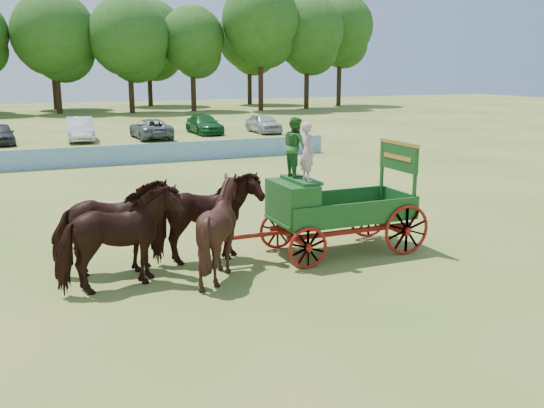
{
  "coord_description": "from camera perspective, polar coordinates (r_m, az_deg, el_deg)",
  "views": [
    {
      "loc": [
        -5.14,
        -14.18,
        5.01
      ],
      "look_at": [
        1.39,
        0.9,
        1.3
      ],
      "focal_mm": 40.0,
      "sensor_mm": 36.0,
      "label": 1
    }
  ],
  "objects": [
    {
      "name": "horse_lead_left",
      "position": [
        14.21,
        -14.16,
        -3.24
      ],
      "size": [
        3.03,
        1.82,
        2.39
      ],
      "primitive_type": "imported",
      "rotation": [
        0.0,
        0.0,
        1.77
      ],
      "color": "black",
      "rests_on": "ground"
    },
    {
      "name": "horse_lead_right",
      "position": [
        15.26,
        -14.84,
        -2.19
      ],
      "size": [
        2.91,
        1.46,
        2.39
      ],
      "primitive_type": "imported",
      "rotation": [
        0.0,
        0.0,
        1.51
      ],
      "color": "black",
      "rests_on": "ground"
    },
    {
      "name": "ground",
      "position": [
        15.89,
        -3.33,
        -5.68
      ],
      "size": [
        160.0,
        160.0,
        0.0
      ],
      "primitive_type": "plane",
      "color": "#9D9447",
      "rests_on": "ground"
    },
    {
      "name": "farm_dray",
      "position": [
        16.3,
        4.27,
        0.78
      ],
      "size": [
        6.0,
        2.0,
        3.75
      ],
      "color": "#A01E10",
      "rests_on": "ground"
    },
    {
      "name": "sponsor_banner",
      "position": [
        32.75,
        -15.98,
        4.36
      ],
      "size": [
        26.0,
        0.08,
        1.05
      ],
      "primitive_type": "cube",
      "color": "#1C6098",
      "rests_on": "ground"
    },
    {
      "name": "horse_wheel_left",
      "position": [
        14.75,
        -4.93,
        -2.3
      ],
      "size": [
        2.58,
        2.41,
        2.4
      ],
      "primitive_type": "imported",
      "rotation": [
        0.0,
        0.0,
        1.82
      ],
      "color": "black",
      "rests_on": "ground"
    },
    {
      "name": "treeline",
      "position": [
        74.25,
        -22.22,
        15.0
      ],
      "size": [
        87.91,
        23.38,
        14.91
      ],
      "color": "#382314",
      "rests_on": "ground"
    },
    {
      "name": "horse_wheel_right",
      "position": [
        15.77,
        -6.21,
        -1.35
      ],
      "size": [
        2.84,
        1.3,
        2.39
      ],
      "primitive_type": "imported",
      "rotation": [
        0.0,
        0.0,
        1.57
      ],
      "color": "black",
      "rests_on": "ground"
    }
  ]
}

